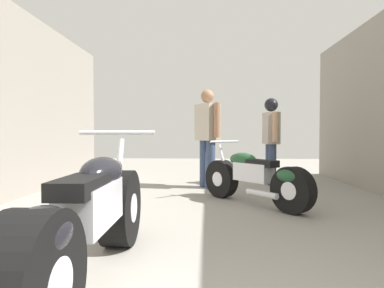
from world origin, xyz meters
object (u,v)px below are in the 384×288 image
object	(u,v)px
mechanic_in_blue	(207,132)
mechanic_with_helmet	(271,133)
motorcycle_maroon_cruiser	(89,222)
motorcycle_black_naked	(255,178)

from	to	relation	value
mechanic_in_blue	mechanic_with_helmet	distance (m)	1.28
motorcycle_maroon_cruiser	motorcycle_black_naked	bearing A→B (deg)	60.44
mechanic_with_helmet	motorcycle_maroon_cruiser	bearing A→B (deg)	-114.56
motorcycle_maroon_cruiser	motorcycle_black_naked	world-z (taller)	motorcycle_maroon_cruiser
motorcycle_maroon_cruiser	mechanic_in_blue	bearing A→B (deg)	79.11
mechanic_with_helmet	motorcycle_black_naked	bearing A→B (deg)	-107.04
motorcycle_maroon_cruiser	mechanic_in_blue	size ratio (longest dim) A/B	1.21
mechanic_with_helmet	mechanic_in_blue	bearing A→B (deg)	-162.46
motorcycle_maroon_cruiser	motorcycle_black_naked	size ratio (longest dim) A/B	1.38
motorcycle_maroon_cruiser	mechanic_with_helmet	bearing A→B (deg)	65.44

